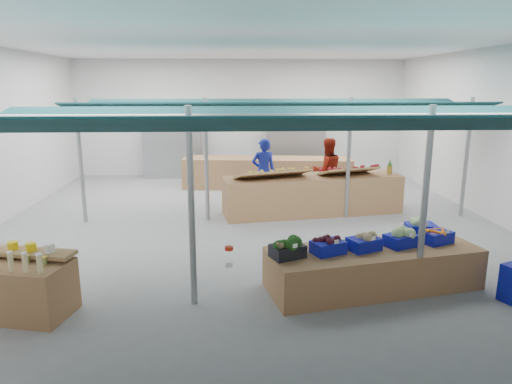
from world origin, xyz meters
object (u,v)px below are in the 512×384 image
fruit_counter (312,195)px  vendor_right (327,171)px  bottle_shelf (10,285)px  veg_counter (373,268)px  vendor_left (264,171)px

fruit_counter → vendor_right: (0.60, 1.10, 0.43)m
vendor_right → bottle_shelf: bearing=37.4°
bottle_shelf → veg_counter: (5.56, 0.55, -0.10)m
veg_counter → vendor_right: vendor_right is taller
veg_counter → vendor_right: 5.68m
bottle_shelf → vendor_right: bearing=59.5°
vendor_right → veg_counter: bearing=77.2°
bottle_shelf → vendor_right: size_ratio=1.05×
fruit_counter → vendor_left: 1.68m
bottle_shelf → vendor_left: 7.47m
veg_counter → fruit_counter: bearing=80.9°
veg_counter → bottle_shelf: bearing=174.0°
bottle_shelf → vendor_left: (4.16, 6.18, 0.49)m
vendor_left → bottle_shelf: bearing=47.4°
veg_counter → vendor_right: bearing=74.3°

